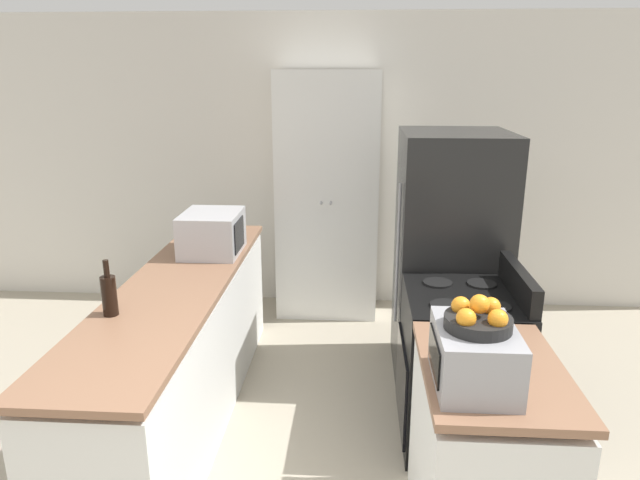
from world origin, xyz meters
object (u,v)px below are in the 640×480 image
Objects in this scene: wine_bottle at (109,294)px; toaster_oven at (474,356)px; pantry_cabinet at (327,197)px; stove at (459,366)px; microwave at (212,233)px; fruit_bowl at (478,318)px; refrigerator at (449,258)px.

wine_bottle is 1.81m from toaster_oven.
wine_bottle is (-0.99, -2.23, -0.04)m from pantry_cabinet.
stove is 1.83m from microwave.
fruit_bowl is (0.00, -0.01, 0.17)m from toaster_oven.
refrigerator is 1.64m from microwave.
stove is 2.57× the size of toaster_oven.
stove is at bearing -22.81° from microwave.
pantry_cabinet is at bearing 66.01° from wine_bottle.
toaster_oven is (1.72, -0.56, 0.01)m from wine_bottle.
stove is at bearing -64.60° from pantry_cabinet.
refrigerator is at bearing -49.05° from pantry_cabinet.
refrigerator is 6.64× the size of fruit_bowl.
fruit_bowl is at bearing -70.51° from toaster_oven.
microwave is at bearing 76.06° from wine_bottle.
pantry_cabinet is 1.39m from refrigerator.
toaster_oven is at bearing -48.19° from microwave.
wine_bottle is at bearing -147.90° from refrigerator.
toaster_oven is (0.73, -2.79, -0.03)m from pantry_cabinet.
stove is at bearing 11.99° from wine_bottle.
pantry_cabinet is 2.11m from stove.
microwave is 2.19m from toaster_oven.
pantry_cabinet is 8.14× the size of fruit_bowl.
refrigerator reaches higher than toaster_oven.
fruit_bowl is (1.46, -1.63, 0.15)m from microwave.
fruit_bowl is at bearing -75.31° from pantry_cabinet.
stove is at bearing -92.33° from refrigerator.
refrigerator reaches higher than stove.
pantry_cabinet is 4.68× the size of microwave.
wine_bottle is 0.71× the size of toaster_oven.
microwave is at bearing -175.75° from refrigerator.
stove is 1.22m from fruit_bowl.
microwave is 1.53× the size of wine_bottle.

